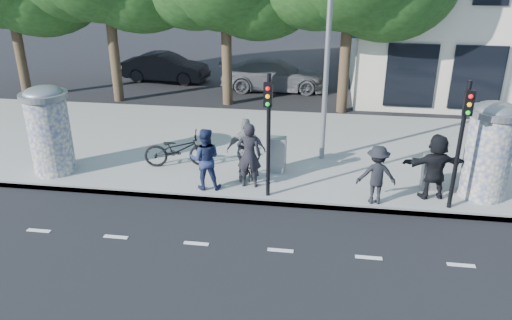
% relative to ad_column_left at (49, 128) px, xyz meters
% --- Properties ---
extents(ground, '(120.00, 120.00, 0.00)m').
position_rel_ad_column_left_xyz_m(ground, '(7.20, -4.50, -1.54)').
color(ground, black).
rests_on(ground, ground).
extents(sidewalk, '(40.00, 8.00, 0.15)m').
position_rel_ad_column_left_xyz_m(sidewalk, '(7.20, 3.00, -1.46)').
color(sidewalk, gray).
rests_on(sidewalk, ground).
extents(curb, '(40.00, 0.10, 0.16)m').
position_rel_ad_column_left_xyz_m(curb, '(7.20, -0.95, -1.46)').
color(curb, slate).
rests_on(curb, ground).
extents(lane_dash_far, '(32.00, 0.12, 0.01)m').
position_rel_ad_column_left_xyz_m(lane_dash_far, '(7.20, -3.10, -1.53)').
color(lane_dash_far, silver).
rests_on(lane_dash_far, ground).
extents(ad_column_left, '(1.36, 1.36, 2.65)m').
position_rel_ad_column_left_xyz_m(ad_column_left, '(0.00, 0.00, 0.00)').
color(ad_column_left, beige).
rests_on(ad_column_left, sidewalk).
extents(ad_column_right, '(1.36, 1.36, 2.65)m').
position_rel_ad_column_left_xyz_m(ad_column_right, '(12.40, 0.20, 0.00)').
color(ad_column_right, beige).
rests_on(ad_column_right, sidewalk).
extents(traffic_pole_near, '(0.22, 0.31, 3.40)m').
position_rel_ad_column_left_xyz_m(traffic_pole_near, '(6.60, -0.71, 0.69)').
color(traffic_pole_near, black).
rests_on(traffic_pole_near, sidewalk).
extents(traffic_pole_far, '(0.22, 0.31, 3.40)m').
position_rel_ad_column_left_xyz_m(traffic_pole_far, '(11.40, -0.71, 0.69)').
color(traffic_pole_far, black).
rests_on(traffic_pole_far, sidewalk).
extents(street_lamp, '(0.25, 0.93, 8.00)m').
position_rel_ad_column_left_xyz_m(street_lamp, '(8.00, 2.13, 3.26)').
color(street_lamp, slate).
rests_on(street_lamp, sidewalk).
extents(ped_b, '(0.71, 0.49, 1.89)m').
position_rel_ad_column_left_xyz_m(ped_b, '(6.00, -0.15, -0.44)').
color(ped_b, black).
rests_on(ped_b, sidewalk).
extents(ped_c, '(0.96, 0.80, 1.78)m').
position_rel_ad_column_left_xyz_m(ped_c, '(4.81, -0.46, -0.50)').
color(ped_c, '#1E294C').
rests_on(ped_c, sidewalk).
extents(ped_d, '(1.09, 0.68, 1.61)m').
position_rel_ad_column_left_xyz_m(ped_d, '(9.47, -0.65, -0.58)').
color(ped_d, black).
rests_on(ped_d, sidewalk).
extents(ped_e, '(1.17, 0.74, 1.91)m').
position_rel_ad_column_left_xyz_m(ped_e, '(5.87, 0.17, -0.43)').
color(ped_e, gray).
rests_on(ped_e, sidewalk).
extents(ped_f, '(1.78, 0.93, 1.82)m').
position_rel_ad_column_left_xyz_m(ped_f, '(11.03, -0.12, -0.48)').
color(ped_f, black).
rests_on(ped_f, sidewalk).
extents(bicycle, '(1.13, 2.19, 1.10)m').
position_rel_ad_column_left_xyz_m(bicycle, '(3.61, 0.92, -0.84)').
color(bicycle, black).
rests_on(bicycle, sidewalk).
extents(cabinet_left, '(0.54, 0.40, 1.09)m').
position_rel_ad_column_left_xyz_m(cabinet_left, '(6.67, 0.97, -0.84)').
color(cabinet_left, gray).
rests_on(cabinet_left, sidewalk).
extents(cabinet_right, '(0.49, 0.35, 1.01)m').
position_rel_ad_column_left_xyz_m(cabinet_right, '(11.07, 0.42, -0.88)').
color(cabinet_right, gray).
rests_on(cabinet_right, sidewalk).
extents(car_mid, '(1.91, 4.49, 1.44)m').
position_rel_ad_column_left_xyz_m(car_mid, '(-0.25, 11.74, -0.82)').
color(car_mid, black).
rests_on(car_mid, ground).
extents(car_right, '(2.31, 5.21, 1.49)m').
position_rel_ad_column_left_xyz_m(car_right, '(5.46, 10.84, -0.79)').
color(car_right, slate).
rests_on(car_right, ground).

